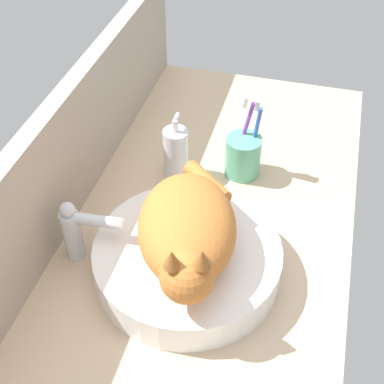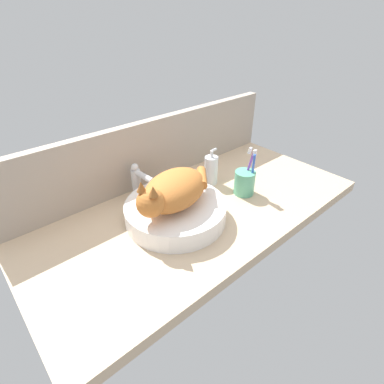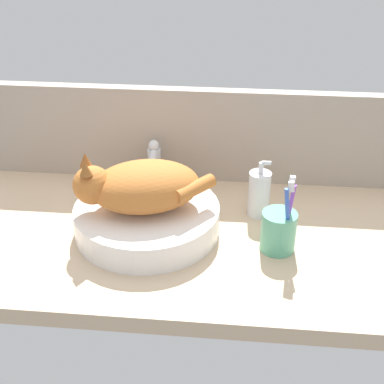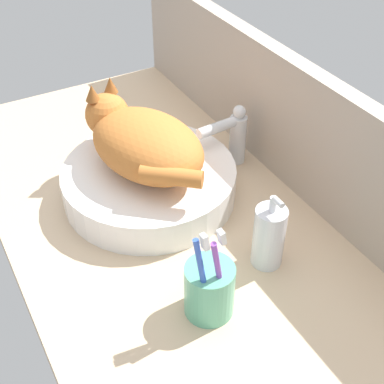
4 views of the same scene
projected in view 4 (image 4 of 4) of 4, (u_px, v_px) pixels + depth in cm
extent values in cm
cube|color=#D1B28E|center=(174.00, 233.00, 102.16)|extent=(122.83, 59.05, 4.00)
cube|color=#AD9E8E|center=(299.00, 129.00, 103.17)|extent=(122.83, 3.60, 25.79)
cylinder|color=white|center=(150.00, 182.00, 105.73)|extent=(34.18, 34.18, 6.65)
ellipsoid|color=#CC7533|center=(147.00, 145.00, 100.14)|extent=(28.69, 23.17, 11.00)
sphere|color=#CC7533|center=(107.00, 115.00, 105.68)|extent=(8.80, 8.80, 8.80)
cone|color=#995726|center=(92.00, 93.00, 101.60)|extent=(2.80, 2.80, 3.20)
cone|color=#995726|center=(110.00, 85.00, 104.00)|extent=(2.80, 2.80, 3.20)
cylinder|color=#CC7533|center=(171.00, 176.00, 91.92)|extent=(9.50, 10.50, 3.20)
cylinder|color=silver|center=(238.00, 139.00, 113.55)|extent=(3.60, 3.60, 11.00)
cylinder|color=silver|center=(219.00, 127.00, 108.32)|extent=(2.92, 10.13, 2.20)
sphere|color=silver|center=(239.00, 112.00, 109.31)|extent=(2.80, 2.80, 2.80)
cylinder|color=silver|center=(269.00, 237.00, 90.12)|extent=(5.45, 5.45, 11.67)
cylinder|color=silver|center=(273.00, 204.00, 85.53)|extent=(1.20, 1.20, 2.80)
cylinder|color=silver|center=(278.00, 202.00, 83.83)|extent=(2.20, 1.00, 1.00)
cylinder|color=#5BB28E|center=(209.00, 290.00, 82.69)|extent=(7.89, 7.89, 9.39)
cylinder|color=purple|center=(220.00, 278.00, 78.95)|extent=(1.83, 4.05, 16.89)
cube|color=white|center=(222.00, 237.00, 73.56)|extent=(1.34, 1.23, 2.57)
cylinder|color=blue|center=(204.00, 283.00, 78.21)|extent=(2.98, 2.59, 16.99)
cube|color=white|center=(205.00, 242.00, 72.82)|extent=(1.49, 1.04, 2.60)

